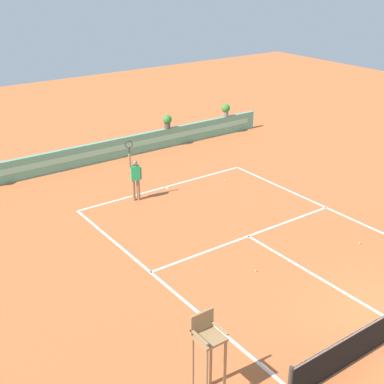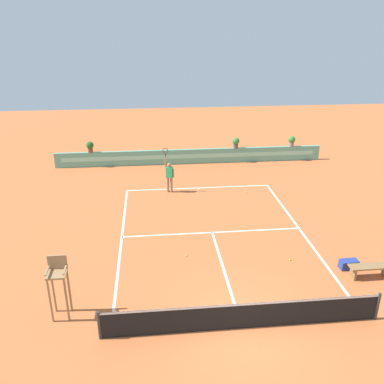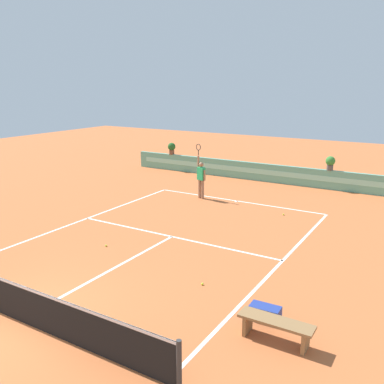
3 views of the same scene
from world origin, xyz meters
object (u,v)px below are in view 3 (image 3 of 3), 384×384
tennis_player (201,177)px  potted_plant_right (330,162)px  bench_courtside (276,326)px  tennis_ball_near_baseline (106,246)px  tennis_ball_mid_court (283,214)px  potted_plant_far_left (172,148)px  tennis_ball_by_sideline (202,284)px  gear_bag (265,313)px

tennis_player → potted_plant_right: bearing=45.9°
bench_courtside → tennis_player: (-7.06, 9.19, 0.67)m
tennis_player → tennis_ball_near_baseline: 7.06m
tennis_ball_mid_court → potted_plant_far_left: 10.81m
tennis_ball_by_sideline → potted_plant_right: potted_plant_right is taller
tennis_player → tennis_ball_by_sideline: bearing=-60.0°
bench_courtside → tennis_ball_mid_court: bench_courtside is taller
gear_bag → tennis_player: (-6.57, 8.53, 0.87)m
tennis_ball_near_baseline → tennis_ball_mid_court: 7.54m
tennis_ball_by_sideline → gear_bag: bearing=-20.5°
potted_plant_far_left → gear_bag: bearing=-49.5°
gear_bag → potted_plant_right: bearing=97.6°
bench_courtside → gear_bag: size_ratio=2.29×
tennis_ball_near_baseline → tennis_ball_mid_court: bearing=58.4°
potted_plant_right → tennis_ball_by_sideline: bearing=-91.4°
bench_courtside → potted_plant_right: 14.35m
tennis_player → potted_plant_right: (4.77, 4.93, 0.36)m
bench_courtside → tennis_ball_by_sideline: 2.99m
tennis_ball_near_baseline → tennis_ball_by_sideline: (4.15, -0.76, 0.00)m
tennis_ball_near_baseline → bench_courtside: bearing=-18.2°
bench_courtside → gear_bag: bearing=126.7°
tennis_player → potted_plant_right: 6.87m
bench_courtside → tennis_ball_near_baseline: bench_courtside is taller
potted_plant_right → bench_courtside: bearing=-80.8°
potted_plant_right → tennis_ball_near_baseline: bearing=-110.5°
tennis_ball_mid_court → tennis_player: bearing=172.5°
bench_courtside → potted_plant_right: bearing=99.2°
gear_bag → potted_plant_right: 13.64m
tennis_ball_by_sideline → potted_plant_far_left: size_ratio=0.09×
bench_courtside → gear_bag: bench_courtside is taller
tennis_ball_by_sideline → potted_plant_right: (0.31, 12.68, 1.38)m
gear_bag → tennis_player: tennis_player is taller
gear_bag → tennis_player: bearing=127.6°
tennis_ball_near_baseline → tennis_ball_mid_court: same height
gear_bag → tennis_ball_near_baseline: (-6.25, 1.55, -0.15)m
gear_bag → tennis_ball_near_baseline: size_ratio=10.29×
gear_bag → potted_plant_far_left: potted_plant_far_left is taller
bench_courtside → potted_plant_right: (-2.29, 14.13, 1.04)m
tennis_ball_near_baseline → tennis_ball_mid_court: (3.95, 6.42, 0.00)m
tennis_ball_mid_court → tennis_ball_near_baseline: bearing=-121.6°
tennis_player → potted_plant_far_left: bearing=135.0°
tennis_player → tennis_ball_by_sideline: size_ratio=38.01×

